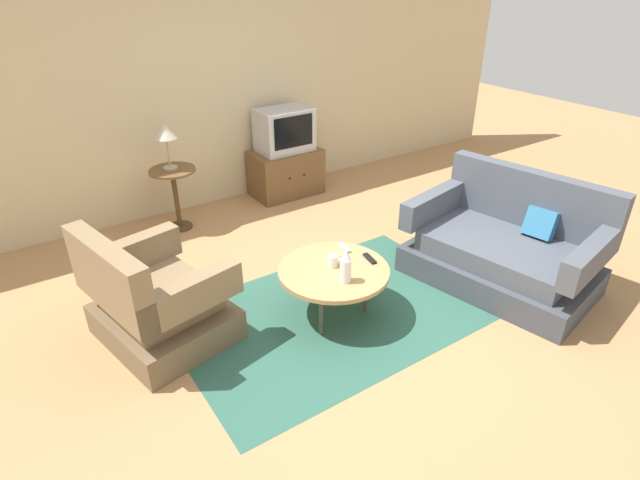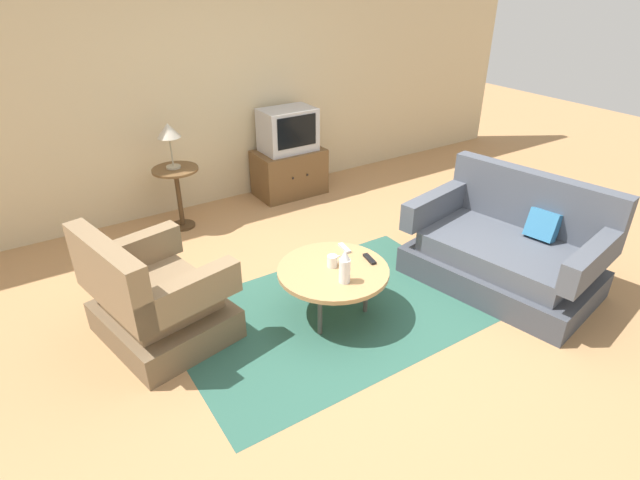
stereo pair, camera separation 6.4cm
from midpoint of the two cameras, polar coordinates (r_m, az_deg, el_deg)
ground_plane at (r=4.25m, az=2.40°, el=-7.29°), size 16.00×16.00×0.00m
back_wall at (r=5.86m, az=-12.70°, el=16.73°), size 9.00×0.12×2.70m
area_rug at (r=4.15m, az=1.85°, el=-8.22°), size 2.44×1.61×0.00m
armchair at (r=3.92m, az=-17.57°, el=-6.58°), size 0.98×1.08×0.91m
couch at (r=4.70m, az=20.54°, el=-1.16°), size 1.23×1.68×0.92m
coffee_table at (r=3.93m, az=1.94°, el=-3.60°), size 0.86×0.86×0.43m
side_table at (r=5.47m, az=-15.34°, el=5.87°), size 0.46×0.46×0.66m
tv_stand at (r=6.19m, az=-3.16°, el=7.59°), size 0.81×0.52×0.55m
television at (r=6.03m, az=-3.31°, el=12.20°), size 0.62×0.42×0.49m
table_lamp at (r=5.31m, az=-16.26°, el=11.49°), size 0.23×0.23×0.46m
vase at (r=3.70m, az=3.28°, el=-3.03°), size 0.08×0.08×0.27m
mug at (r=3.92m, az=1.90°, el=-2.36°), size 0.13×0.08×0.09m
tv_remote_dark at (r=4.04m, az=6.02°, el=-2.12°), size 0.07×0.16×0.02m
tv_remote_silver at (r=4.18m, az=3.19°, el=-0.90°), size 0.06×0.16×0.02m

